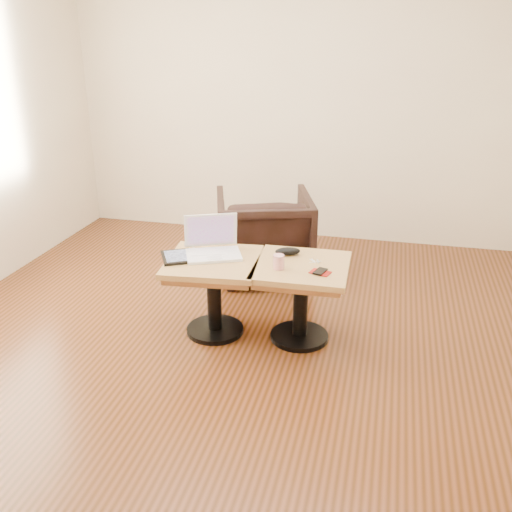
% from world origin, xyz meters
% --- Properties ---
extents(room_shell, '(4.52, 4.52, 2.71)m').
position_xyz_m(room_shell, '(0.00, 0.00, 1.35)').
color(room_shell, '#3E200B').
rests_on(room_shell, ground).
extents(side_table_left, '(0.65, 0.65, 0.54)m').
position_xyz_m(side_table_left, '(-0.26, 0.15, 0.41)').
color(side_table_left, black).
rests_on(side_table_left, ground).
extents(side_table_right, '(0.61, 0.61, 0.54)m').
position_xyz_m(side_table_right, '(0.32, 0.20, 0.41)').
color(side_table_right, black).
rests_on(side_table_right, ground).
extents(laptop, '(0.44, 0.41, 0.26)m').
position_xyz_m(laptop, '(-0.29, 0.24, 0.59)').
color(laptop, white).
rests_on(laptop, side_table_left).
extents(tablet, '(0.29, 0.31, 0.02)m').
position_xyz_m(tablet, '(-0.50, 0.11, 0.55)').
color(tablet, black).
rests_on(tablet, side_table_left).
extents(charging_adapter, '(0.05, 0.05, 0.03)m').
position_xyz_m(charging_adapter, '(-0.50, 0.34, 0.56)').
color(charging_adapter, white).
rests_on(charging_adapter, side_table_left).
extents(glasses_case, '(0.18, 0.13, 0.05)m').
position_xyz_m(glasses_case, '(0.20, 0.34, 0.57)').
color(glasses_case, black).
rests_on(glasses_case, side_table_right).
extents(striped_cup, '(0.08, 0.08, 0.09)m').
position_xyz_m(striped_cup, '(0.19, 0.10, 0.59)').
color(striped_cup, '#C3384A').
rests_on(striped_cup, side_table_right).
extents(earbuds_tangle, '(0.08, 0.05, 0.02)m').
position_xyz_m(earbuds_tangle, '(0.40, 0.26, 0.55)').
color(earbuds_tangle, white).
rests_on(earbuds_tangle, side_table_right).
extents(phone_on_sleeve, '(0.14, 0.12, 0.02)m').
position_xyz_m(phone_on_sleeve, '(0.45, 0.09, 0.55)').
color(phone_on_sleeve, maroon).
rests_on(phone_on_sleeve, side_table_right).
extents(armchair, '(0.96, 0.97, 0.71)m').
position_xyz_m(armchair, '(-0.16, 1.19, 0.35)').
color(armchair, black).
rests_on(armchair, ground).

